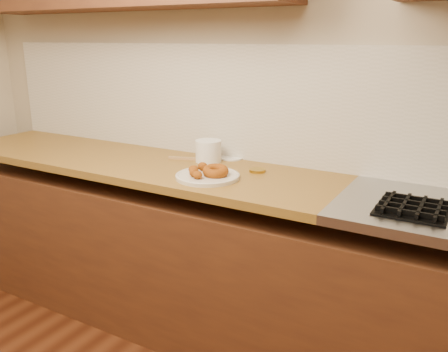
{
  "coord_description": "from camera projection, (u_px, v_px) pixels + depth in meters",
  "views": [
    {
      "loc": [
        1.02,
        -0.22,
        1.53
      ],
      "look_at": [
        -0.0,
        1.57,
        0.93
      ],
      "focal_mm": 38.0,
      "sensor_mm": 36.0,
      "label": 1
    }
  ],
  "objects": [
    {
      "name": "wall_back",
      "position": [
        267.0,
        75.0,
        2.38
      ],
      "size": [
        4.0,
        0.02,
        2.7
      ],
      "primitive_type": "cube",
      "color": "#BFAF94",
      "rests_on": "ground"
    },
    {
      "name": "base_cabinet",
      "position": [
        237.0,
        273.0,
        2.4
      ],
      "size": [
        3.6,
        0.6,
        0.77
      ],
      "primitive_type": "cube",
      "color": "#542B15",
      "rests_on": "floor"
    },
    {
      "name": "butcher_block",
      "position": [
        132.0,
        163.0,
        2.57
      ],
      "size": [
        2.3,
        0.62,
        0.04
      ],
      "primitive_type": "cube",
      "color": "brown",
      "rests_on": "base_cabinet"
    },
    {
      "name": "backsplash",
      "position": [
        266.0,
        105.0,
        2.41
      ],
      "size": [
        3.6,
        0.02,
        0.6
      ],
      "primitive_type": "cube",
      "color": "beige",
      "rests_on": "wall_back"
    },
    {
      "name": "donut_plate",
      "position": [
        208.0,
        176.0,
        2.21
      ],
      "size": [
        0.3,
        0.3,
        0.02
      ],
      "primitive_type": "cylinder",
      "color": "beige",
      "rests_on": "butcher_block"
    },
    {
      "name": "ring_donut",
      "position": [
        215.0,
        171.0,
        2.19
      ],
      "size": [
        0.18,
        0.18,
        0.06
      ],
      "primitive_type": "torus",
      "rotation": [
        0.1,
        0.0,
        0.66
      ],
      "color": "#874709",
      "rests_on": "donut_plate"
    },
    {
      "name": "fried_dough_chunks",
      "position": [
        197.0,
        171.0,
        2.2
      ],
      "size": [
        0.13,
        0.18,
        0.04
      ],
      "color": "#874709",
      "rests_on": "donut_plate"
    },
    {
      "name": "plastic_tub",
      "position": [
        208.0,
        151.0,
        2.49
      ],
      "size": [
        0.18,
        0.18,
        0.11
      ],
      "primitive_type": "cylinder",
      "rotation": [
        0.0,
        0.0,
        -0.36
      ],
      "color": "white",
      "rests_on": "butcher_block"
    },
    {
      "name": "tub_lid",
      "position": [
        232.0,
        158.0,
        2.57
      ],
      "size": [
        0.14,
        0.14,
        0.01
      ],
      "primitive_type": "cylinder",
      "rotation": [
        0.0,
        0.0,
        -0.06
      ],
      "color": "white",
      "rests_on": "butcher_block"
    },
    {
      "name": "brass_jar_lid",
      "position": [
        257.0,
        170.0,
        2.32
      ],
      "size": [
        0.09,
        0.09,
        0.01
      ],
      "primitive_type": "cylinder",
      "rotation": [
        0.0,
        0.0,
        -0.11
      ],
      "color": "#A68222",
      "rests_on": "butcher_block"
    },
    {
      "name": "wooden_utensil",
      "position": [
        183.0,
        158.0,
        2.55
      ],
      "size": [
        0.16,
        0.07,
        0.01
      ],
      "primitive_type": "cube",
      "rotation": [
        0.0,
        0.0,
        0.32
      ],
      "color": "#A47D4D",
      "rests_on": "butcher_block"
    }
  ]
}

